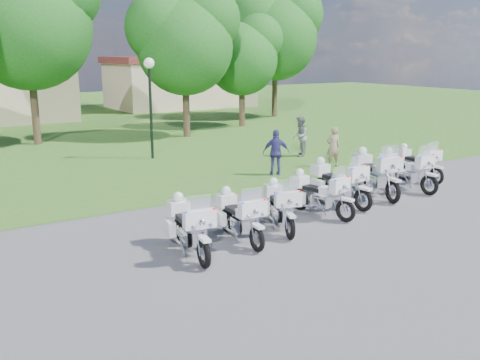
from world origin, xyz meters
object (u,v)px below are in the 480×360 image
motorcycle_7 (417,162)px  bystander_a (333,147)px  motorcycle_1 (239,216)px  bystander_b (300,137)px  motorcycle_5 (375,172)px  lamp_post (150,83)px  bystander_c (276,153)px  motorcycle_2 (280,205)px  motorcycle_0 (189,226)px  motorcycle_6 (405,169)px  motorcycle_4 (338,182)px  motorcycle_3 (318,193)px

motorcycle_7 → bystander_a: bearing=-67.4°
motorcycle_7 → motorcycle_1: bearing=17.2°
bystander_a → bystander_b: (0.20, 2.39, 0.08)m
motorcycle_5 → lamp_post: (-3.67, 9.27, 2.45)m
bystander_c → bystander_b: bearing=-112.0°
bystander_b → bystander_c: size_ratio=1.04×
motorcycle_2 → bystander_a: bearing=-121.0°
motorcycle_0 → motorcycle_1: motorcycle_0 is taller
motorcycle_2 → bystander_a: bystander_a is taller
motorcycle_1 → bystander_c: 7.16m
motorcycle_5 → bystander_b: bearing=-92.8°
motorcycle_1 → bystander_a: bearing=-141.3°
motorcycle_6 → motorcycle_7: 1.60m
motorcycle_5 → bystander_c: 4.05m
motorcycle_0 → bystander_c: size_ratio=1.35×
motorcycle_5 → motorcycle_7: (2.84, 0.73, -0.11)m
lamp_post → motorcycle_4: bearing=-78.3°
motorcycle_0 → motorcycle_5: bearing=-160.9°
motorcycle_0 → motorcycle_1: size_ratio=1.06×
motorcycle_0 → motorcycle_4: (5.56, 1.32, 0.03)m
motorcycle_5 → motorcycle_6: size_ratio=1.07×
motorcycle_0 → motorcycle_7: 10.36m
motorcycle_3 → motorcycle_6: 4.39m
motorcycle_5 → bystander_b: size_ratio=1.44×
motorcycle_2 → motorcycle_4: size_ratio=0.86×
motorcycle_0 → motorcycle_4: motorcycle_4 is taller
lamp_post → bystander_c: (2.64, -5.36, -2.33)m
motorcycle_2 → motorcycle_7: motorcycle_7 is taller
motorcycle_4 → bystander_b: (3.66, 6.53, 0.20)m
motorcycle_4 → bystander_a: (3.46, 4.15, 0.12)m
motorcycle_2 → motorcycle_7: (7.33, 1.87, 0.01)m
motorcycle_5 → motorcycle_6: 1.41m
motorcycle_3 → lamp_post: 10.38m
motorcycle_3 → motorcycle_5: (2.91, 0.76, 0.10)m
motorcycle_4 → bystander_c: (0.68, 4.11, 0.17)m
motorcycle_1 → motorcycle_0: bearing=10.4°
motorcycle_7 → bystander_c: bearing=-35.7°
motorcycle_5 → motorcycle_1: bearing=27.2°
motorcycle_3 → motorcycle_6: size_ratio=0.92×
motorcycle_4 → lamp_post: (-1.96, 9.47, 2.51)m
motorcycle_1 → motorcycle_6: 7.41m
motorcycle_3 → bystander_c: bystander_c is taller
lamp_post → bystander_b: bearing=-27.6°
motorcycle_1 → bystander_b: bearing=-131.6°
motorcycle_0 → motorcycle_3: bearing=-162.9°
motorcycle_5 → bystander_c: size_ratio=1.50×
motorcycle_5 → motorcycle_6: bearing=-165.4°
motorcycle_1 → motorcycle_2: size_ratio=1.05×
lamp_post → bystander_a: size_ratio=2.66×
motorcycle_1 → bystander_c: bystander_c is taller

